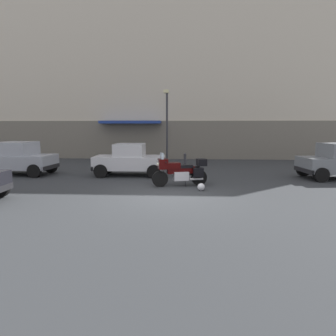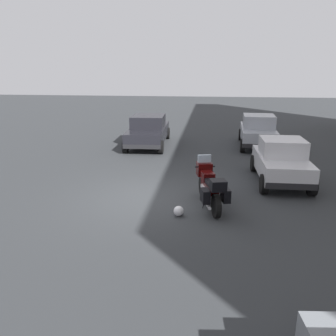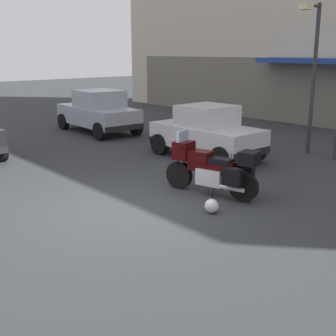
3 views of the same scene
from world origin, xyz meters
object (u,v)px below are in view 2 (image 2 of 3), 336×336
Objects in this scene: motorcycle at (210,186)px; car_wagon_end at (258,131)px; car_compact_side at (281,161)px; car_sedan_far at (148,130)px; helmet at (179,211)px.

car_wagon_end reaches higher than motorcycle.
car_compact_side is 0.89× the size of car_wagon_end.
car_sedan_far is 7.80m from car_compact_side.
car_sedan_far is at bearing 8.11° from motorcycle.
motorcycle is 0.48× the size of car_sedan_far.
motorcycle is at bearing 166.79° from car_wagon_end.
motorcycle is 7.95× the size of helmet.
motorcycle is 0.57× the size of car_wagon_end.
car_compact_side is (-2.54, 2.46, 0.15)m from motorcycle.
car_wagon_end is (-9.05, 3.20, 0.67)m from helmet.
car_wagon_end is (-5.73, -0.08, 0.04)m from car_compact_side.
car_wagon_end is at bearing -30.17° from motorcycle.
car_wagon_end reaches higher than car_compact_side.
motorcycle is at bearing 133.49° from helmet.
motorcycle is at bearing -159.92° from car_sedan_far.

